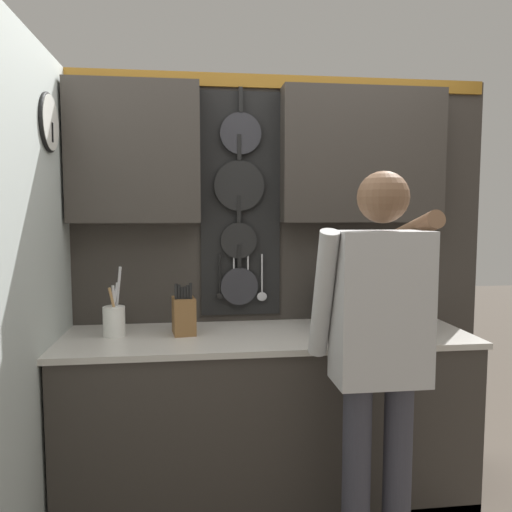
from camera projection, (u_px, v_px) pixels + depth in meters
The scene contains 8 objects.
ground_plane at pixel (267, 500), 2.68m from camera, with size 14.00×14.00×0.00m, color brown.
base_cabinet_counter at pixel (267, 419), 2.63m from camera, with size 2.10×0.66×0.91m.
back_wall_unit at pixel (262, 224), 2.83m from camera, with size 2.67×0.20×2.31m.
side_wall at pixel (26, 303), 2.06m from camera, with size 0.07×1.60×2.31m.
microwave at pixel (367, 302), 2.69m from camera, with size 0.47×0.35×0.29m.
knife_block at pixel (184, 315), 2.58m from camera, with size 0.13×0.16×0.27m.
utensil_crock at pixel (114, 320), 2.54m from camera, with size 0.11×0.11×0.36m.
person at pixel (379, 339), 2.07m from camera, with size 0.54×0.66×1.71m.
Camera 1 is at (-0.37, -2.52, 1.55)m, focal length 35.00 mm.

